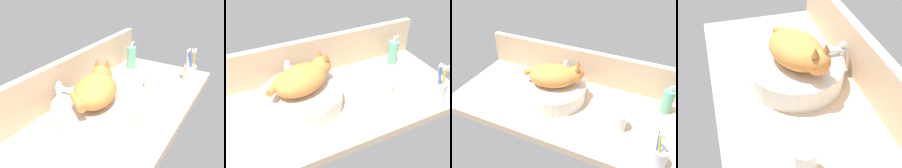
% 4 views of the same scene
% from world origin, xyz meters
% --- Properties ---
extents(ground_plane, '(1.28, 0.56, 0.04)m').
position_xyz_m(ground_plane, '(0.00, 0.00, -0.02)').
color(ground_plane, '#D1B28E').
extents(backsplash_panel, '(1.28, 0.04, 0.20)m').
position_xyz_m(backsplash_panel, '(0.00, 0.26, 0.10)').
color(backsplash_panel, '#CCAD8C').
rests_on(backsplash_panel, ground_plane).
extents(sink_basin, '(0.36, 0.36, 0.08)m').
position_xyz_m(sink_basin, '(-0.10, 0.03, 0.04)').
color(sink_basin, silver).
rests_on(sink_basin, ground_plane).
extents(cat, '(0.31, 0.25, 0.14)m').
position_xyz_m(cat, '(-0.09, 0.04, 0.14)').
color(cat, orange).
rests_on(cat, sink_basin).
extents(faucet, '(0.04, 0.12, 0.14)m').
position_xyz_m(faucet, '(-0.11, 0.20, 0.07)').
color(faucet, silver).
rests_on(faucet, ground_plane).
extents(soap_dispenser, '(0.06, 0.06, 0.16)m').
position_xyz_m(soap_dispenser, '(0.47, 0.16, 0.07)').
color(soap_dispenser, '#60B793').
rests_on(soap_dispenser, ground_plane).
extents(toothbrush_cup, '(0.07, 0.07, 0.19)m').
position_xyz_m(toothbrush_cup, '(0.48, -0.20, 0.05)').
color(toothbrush_cup, silver).
rests_on(toothbrush_cup, ground_plane).
extents(water_glass, '(0.08, 0.08, 0.09)m').
position_xyz_m(water_glass, '(0.28, -0.06, 0.04)').
color(water_glass, white).
rests_on(water_glass, ground_plane).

